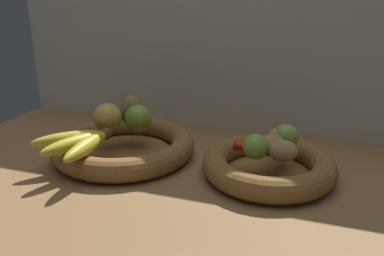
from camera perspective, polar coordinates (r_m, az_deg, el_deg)
The scene contains 14 objects.
ground_plane at distance 98.74cm, azimuth 1.06°, elevation -5.95°, with size 140.00×90.00×3.00cm, color olive.
back_wall at distance 118.96cm, azimuth 5.71°, elevation 12.88°, with size 140.00×3.00×55.00cm.
fruit_bowl_left at distance 103.25cm, azimuth -9.76°, elevation -2.57°, with size 36.11×36.11×5.65cm.
fruit_bowl_right at distance 92.42cm, azimuth 10.95°, elevation -5.33°, with size 30.37×30.37×5.65cm.
apple_golden_left at distance 104.71cm, azimuth -12.01°, elevation 1.52°, with size 7.49×7.49×7.49cm, color gold.
apple_green_back at distance 103.27cm, azimuth -7.72°, elevation 1.39°, with size 7.02×7.02×7.02cm, color #7AA338.
pear_brown at distance 106.43cm, azimuth -8.63°, elevation 2.38°, with size 5.38×6.05×8.79cm, color olive.
banana_bunch_front at distance 95.05cm, azimuth -16.08°, elevation -1.98°, with size 16.00×18.84×3.40cm.
potato_large at distance 90.41cm, azimuth 11.16°, elevation -2.33°, with size 7.67×4.63×4.41cm, color #A38451.
potato_small at distance 87.07cm, azimuth 12.95°, elevation -3.21°, with size 6.44×5.25×4.71cm, color #A38451.
potato_back at distance 94.22cm, azimuth 12.76°, elevation -1.38°, with size 7.03×5.91×4.93cm, color #A38451.
lime_near at distance 86.93cm, azimuth 9.12°, elevation -2.66°, with size 5.62×5.62×5.62cm, color #7AAD3D.
lime_far at distance 93.47cm, azimuth 13.37°, elevation -1.26°, with size 5.94×5.94×5.94cm, color #7AAD3D.
chili_pepper at distance 89.13cm, azimuth 9.81°, elevation -3.28°, with size 2.33×2.33×12.41cm, color red.
Camera 1 is at (27.22, -85.05, 40.62)cm, focal length 37.06 mm.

